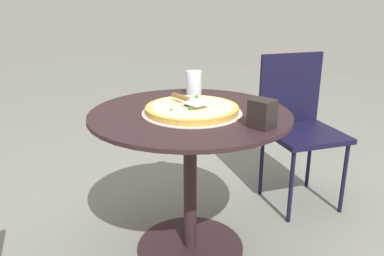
# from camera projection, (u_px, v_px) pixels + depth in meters

# --- Properties ---
(ground_plane) EXTENTS (10.00, 10.00, 0.00)m
(ground_plane) POSITION_uv_depth(u_px,v_px,m) (190.00, 248.00, 2.02)
(ground_plane) COLOR slate
(patio_table) EXTENTS (0.91, 0.91, 0.72)m
(patio_table) POSITION_uv_depth(u_px,v_px,m) (190.00, 155.00, 1.86)
(patio_table) COLOR black
(patio_table) RESTS_ON ground
(pizza_on_tray) EXTENTS (0.45, 0.45, 0.05)m
(pizza_on_tray) POSITION_uv_depth(u_px,v_px,m) (192.00, 109.00, 1.77)
(pizza_on_tray) COLOR silver
(pizza_on_tray) RESTS_ON patio_table
(pizza_server) EXTENTS (0.13, 0.21, 0.02)m
(pizza_server) POSITION_uv_depth(u_px,v_px,m) (187.00, 100.00, 1.77)
(pizza_server) COLOR silver
(pizza_server) RESTS_ON pizza_on_tray
(drinking_cup) EXTENTS (0.08, 0.08, 0.12)m
(drinking_cup) POSITION_uv_depth(u_px,v_px,m) (194.00, 83.00, 2.09)
(drinking_cup) COLOR silver
(drinking_cup) RESTS_ON patio_table
(napkin_dispenser) EXTENTS (0.11, 0.11, 0.11)m
(napkin_dispenser) POSITION_uv_depth(u_px,v_px,m) (262.00, 114.00, 1.57)
(napkin_dispenser) COLOR black
(napkin_dispenser) RESTS_ON patio_table
(patio_chair_far) EXTENTS (0.58, 0.58, 0.89)m
(patio_chair_far) POSITION_uv_depth(u_px,v_px,m) (298.00, 118.00, 2.37)
(patio_chair_far) COLOR black
(patio_chair_far) RESTS_ON ground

